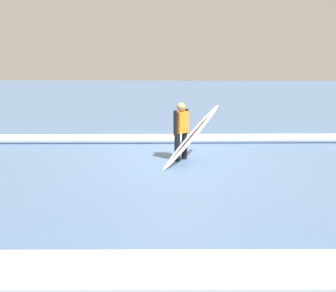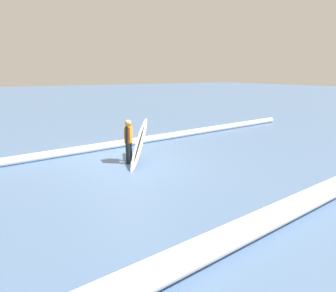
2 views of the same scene
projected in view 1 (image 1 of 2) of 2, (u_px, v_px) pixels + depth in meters
ground_plane at (178, 160)px, 8.52m from camera, size 128.83×128.83×0.00m
surfer at (181, 128)px, 8.33m from camera, size 0.37×0.47×1.42m
surfboard at (192, 136)px, 8.13m from camera, size 1.49×1.64×1.35m
wave_crest_foreground at (205, 139)px, 10.42m from camera, size 19.79×1.73×0.28m
wave_crest_midground at (140, 273)px, 3.39m from camera, size 15.42×1.43×0.44m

